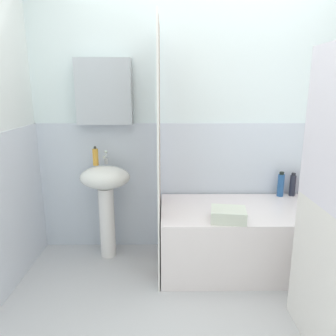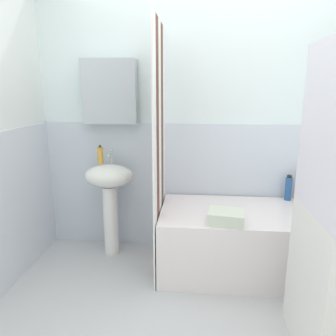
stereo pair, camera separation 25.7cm
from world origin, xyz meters
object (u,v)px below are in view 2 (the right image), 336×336
object	(u,v)px
soap_dispenser	(100,155)
body_wash_bottle	(288,188)
sink	(110,189)
towel_folded	(226,217)
conditioner_bottle	(326,192)
bathtub	(252,241)
shampoo_bottle	(314,191)
lotion_bottle	(301,189)

from	to	relation	value
soap_dispenser	body_wash_bottle	distance (m)	1.71
sink	towel_folded	distance (m)	1.10
soap_dispenser	conditioner_bottle	xyz separation A→B (m)	(2.00, 0.05, -0.30)
soap_dispenser	bathtub	size ratio (longest dim) A/B	0.11
towel_folded	shampoo_bottle	bearing A→B (deg)	34.25
shampoo_bottle	body_wash_bottle	world-z (taller)	body_wash_bottle
lotion_bottle	towel_folded	bearing A→B (deg)	-140.65
conditioner_bottle	sink	bearing A→B (deg)	-177.06
soap_dispenser	body_wash_bottle	xyz separation A→B (m)	(1.68, 0.08, -0.28)
bathtub	towel_folded	bearing A→B (deg)	-133.92
conditioner_bottle	body_wash_bottle	size ratio (longest dim) A/B	0.84
bathtub	body_wash_bottle	xyz separation A→B (m)	(0.34, 0.31, 0.38)
soap_dispenser	conditioner_bottle	size ratio (longest dim) A/B	0.88
sink	towel_folded	size ratio (longest dim) A/B	3.27
bathtub	shampoo_bottle	bearing A→B (deg)	27.57
bathtub	towel_folded	world-z (taller)	towel_folded
body_wash_bottle	soap_dispenser	bearing A→B (deg)	-177.31
soap_dispenser	towel_folded	xyz separation A→B (m)	(1.09, -0.49, -0.35)
conditioner_bottle	body_wash_bottle	xyz separation A→B (m)	(-0.32, 0.02, 0.02)
lotion_bottle	shampoo_bottle	bearing A→B (deg)	-16.31
bathtub	conditioner_bottle	distance (m)	0.80
lotion_bottle	towel_folded	world-z (taller)	lotion_bottle
shampoo_bottle	body_wash_bottle	bearing A→B (deg)	175.52
shampoo_bottle	lotion_bottle	bearing A→B (deg)	163.69
towel_folded	soap_dispenser	bearing A→B (deg)	155.79
soap_dispenser	shampoo_bottle	bearing A→B (deg)	1.87
conditioner_bottle	towel_folded	xyz separation A→B (m)	(-0.91, -0.54, -0.05)
sink	shampoo_bottle	world-z (taller)	sink
sink	bathtub	bearing A→B (deg)	-8.49
sink	lotion_bottle	world-z (taller)	sink
sink	bathtub	distance (m)	1.32
conditioner_bottle	lotion_bottle	world-z (taller)	lotion_bottle
sink	soap_dispenser	world-z (taller)	soap_dispenser
lotion_bottle	body_wash_bottle	bearing A→B (deg)	-173.77
soap_dispenser	body_wash_bottle	size ratio (longest dim) A/B	0.73
bathtub	shampoo_bottle	distance (m)	0.73
conditioner_bottle	towel_folded	distance (m)	1.06
shampoo_bottle	body_wash_bottle	distance (m)	0.22
sink	body_wash_bottle	size ratio (longest dim) A/B	3.65
conditioner_bottle	towel_folded	bearing A→B (deg)	-149.12
sink	body_wash_bottle	bearing A→B (deg)	4.38
sink	conditioner_bottle	bearing A→B (deg)	2.94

